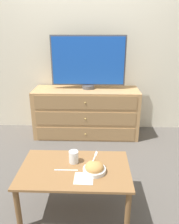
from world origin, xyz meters
TOP-DOWN VIEW (x-y plane):
  - ground_plane at (0.00, 0.00)m, footprint 12.00×12.00m
  - wall_back at (0.00, 0.03)m, footprint 12.00×0.05m
  - dresser at (0.04, -0.28)m, footprint 1.50×0.52m
  - tv at (0.07, -0.23)m, footprint 1.04×0.18m
  - coffee_table at (0.02, -1.77)m, footprint 0.92×0.56m
  - takeout_bowl at (0.18, -1.81)m, footprint 0.19×0.19m
  - drink_cup at (0.00, -1.68)m, footprint 0.08×0.08m
  - napkin at (0.10, -1.91)m, footprint 0.15×0.15m
  - knife at (-0.05, -1.80)m, footprint 0.19×0.01m

SIDE VIEW (x-z plane):
  - ground_plane at x=0.00m, z-range 0.00..0.00m
  - dresser at x=0.04m, z-range 0.00..0.70m
  - coffee_table at x=0.02m, z-range 0.15..0.57m
  - napkin at x=0.10m, z-range 0.41..0.42m
  - knife at x=-0.05m, z-range 0.41..0.42m
  - takeout_bowl at x=0.18m, z-range 0.37..0.53m
  - drink_cup at x=0.00m, z-range 0.41..0.52m
  - tv at x=0.07m, z-range 0.71..1.45m
  - wall_back at x=0.00m, z-range 0.00..2.60m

